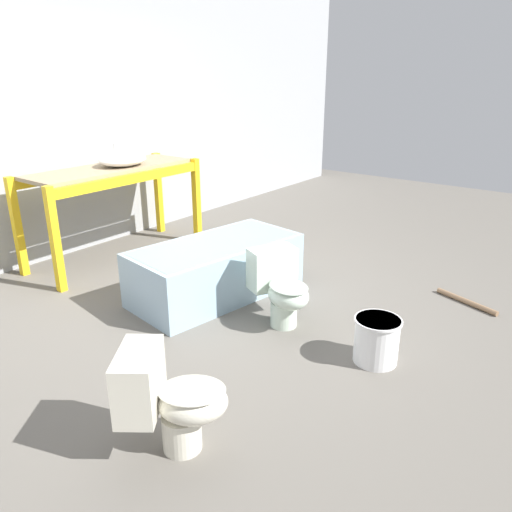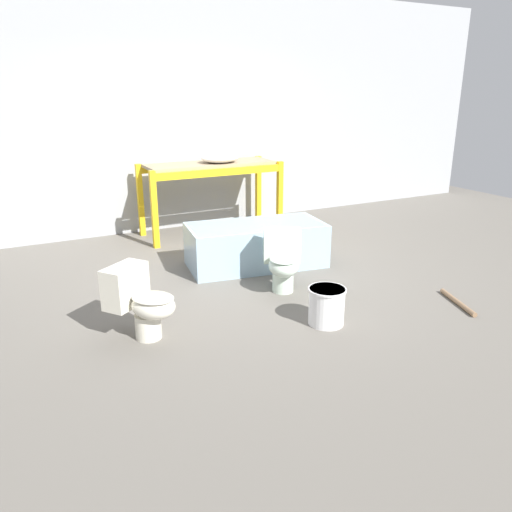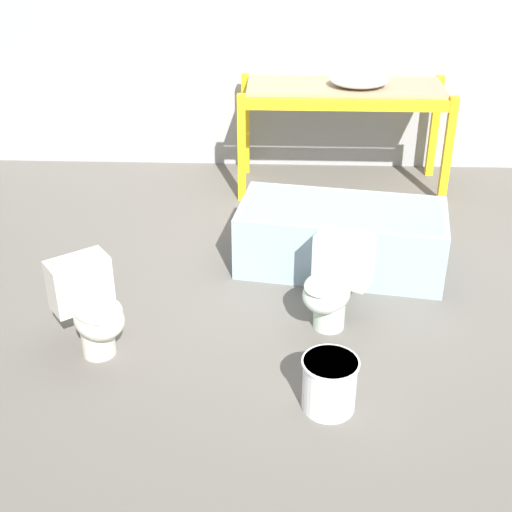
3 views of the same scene
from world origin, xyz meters
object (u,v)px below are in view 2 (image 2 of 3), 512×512
object	(u,v)px
bathtub_main	(256,242)
bucket_white	(327,305)
toilet_far	(141,300)
sink_basin	(220,158)
toilet_near	(283,259)

from	to	relation	value
bathtub_main	bucket_white	xyz separation A→B (m)	(-0.16, -1.58, -0.11)
bathtub_main	toilet_far	xyz separation A→B (m)	(-1.59, -1.09, 0.04)
sink_basin	toilet_near	world-z (taller)	sink_basin
sink_basin	bathtub_main	world-z (taller)	sink_basin
sink_basin	bathtub_main	distance (m)	1.62
sink_basin	bucket_white	size ratio (longest dim) A/B	1.58
sink_basin	bucket_white	distance (m)	3.14
bathtub_main	bucket_white	size ratio (longest dim) A/B	4.96
toilet_near	bucket_white	world-z (taller)	toilet_near
toilet_near	toilet_far	world-z (taller)	same
toilet_far	toilet_near	bearing A→B (deg)	-23.51
toilet_near	toilet_far	size ratio (longest dim) A/B	1.00
bucket_white	toilet_near	bearing A→B (deg)	85.48
toilet_far	bucket_white	distance (m)	1.51
toilet_far	bucket_white	size ratio (longest dim) A/B	1.98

